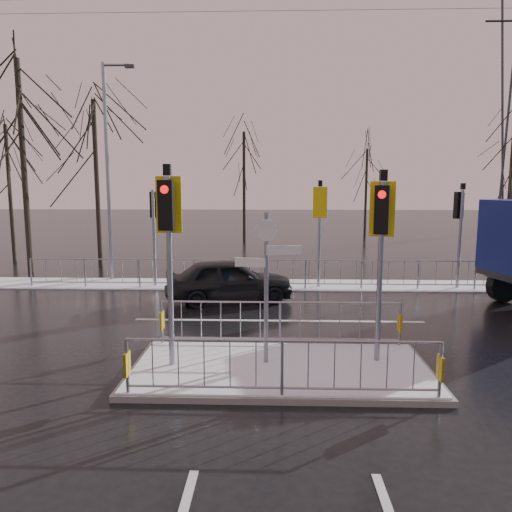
{
  "coord_description": "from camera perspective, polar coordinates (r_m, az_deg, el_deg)",
  "views": [
    {
      "loc": [
        -0.17,
        -9.61,
        3.81
      ],
      "look_at": [
        -0.63,
        3.9,
        1.8
      ],
      "focal_mm": 35.0,
      "sensor_mm": 36.0,
      "label": 1
    }
  ],
  "objects": [
    {
      "name": "pylon_wires",
      "position": [
        43.72,
        26.12,
        17.13
      ],
      "size": [
        70.0,
        2.38,
        19.97
      ],
      "color": "#2D3033",
      "rests_on": "ground"
    },
    {
      "name": "tree_near_b",
      "position": [
        23.49,
        -17.88,
        11.32
      ],
      "size": [
        4.0,
        4.0,
        7.55
      ],
      "color": "black",
      "rests_on": "ground"
    },
    {
      "name": "snow_verge",
      "position": [
        18.6,
        2.44,
        -3.31
      ],
      "size": [
        30.0,
        2.0,
        0.04
      ],
      "primitive_type": "cube",
      "color": "white",
      "rests_on": "ground"
    },
    {
      "name": "tree_far_c",
      "position": [
        33.75,
        27.2,
        9.81
      ],
      "size": [
        4.0,
        4.0,
        7.55
      ],
      "color": "black",
      "rests_on": "ground"
    },
    {
      "name": "lane_markings",
      "position": [
        10.02,
        2.86,
        -13.86
      ],
      "size": [
        8.0,
        11.38,
        0.01
      ],
      "color": "silver",
      "rests_on": "ground"
    },
    {
      "name": "traffic_island",
      "position": [
        10.21,
        2.78,
        -11.11
      ],
      "size": [
        6.0,
        3.04,
        4.15
      ],
      "color": "slate",
      "rests_on": "ground"
    },
    {
      "name": "car_far_lane",
      "position": [
        16.01,
        -3.11,
        -2.77
      ],
      "size": [
        4.35,
        2.59,
        1.39
      ],
      "primitive_type": "imported",
      "rotation": [
        0.0,
        0.0,
        1.82
      ],
      "color": "black",
      "rests_on": "ground"
    },
    {
      "name": "tree_far_b",
      "position": [
        34.17,
        12.51,
        8.88
      ],
      "size": [
        3.25,
        3.25,
        6.14
      ],
      "color": "black",
      "rests_on": "ground"
    },
    {
      "name": "tree_near_c",
      "position": [
        26.2,
        -26.48,
        9.1
      ],
      "size": [
        3.5,
        3.5,
        6.61
      ],
      "color": "black",
      "rests_on": "ground"
    },
    {
      "name": "tree_far_a",
      "position": [
        31.68,
        -1.38,
        10.29
      ],
      "size": [
        3.75,
        3.75,
        7.08
      ],
      "color": "black",
      "rests_on": "ground"
    },
    {
      "name": "street_lamp_left",
      "position": [
        20.12,
        -16.44,
        10.06
      ],
      "size": [
        1.25,
        0.18,
        8.2
      ],
      "color": "gray",
      "rests_on": "ground"
    },
    {
      "name": "ground",
      "position": [
        10.34,
        2.83,
        -13.18
      ],
      "size": [
        120.0,
        120.0,
        0.0
      ],
      "primitive_type": "plane",
      "color": "black",
      "rests_on": "ground"
    },
    {
      "name": "tree_near_a",
      "position": [
        23.17,
        -25.27,
        13.37
      ],
      "size": [
        4.75,
        4.75,
        8.97
      ],
      "color": "black",
      "rests_on": "ground"
    },
    {
      "name": "far_kerb_fixtures",
      "position": [
        17.92,
        3.41,
        -0.51
      ],
      "size": [
        18.0,
        0.65,
        3.83
      ],
      "color": "gray",
      "rests_on": "ground"
    }
  ]
}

